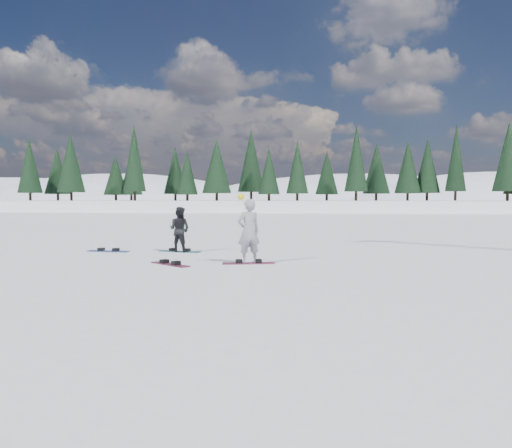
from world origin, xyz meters
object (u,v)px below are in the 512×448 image
Objects in this scene: snowboarder_woman at (249,231)px; snowboarder_man at (180,229)px; snowboard_loose_c at (109,251)px; snowboard_loose_b at (170,264)px.

snowboarder_man is at bearing -74.66° from snowboarder_woman.
snowboarder_man reaches higher than snowboard_loose_c.
snowboard_loose_b is (-2.16, -0.48, -0.92)m from snowboarder_woman.
snowboard_loose_c and snowboard_loose_b have the same top height.
snowboard_loose_c is at bearing -55.73° from snowboarder_woman.
snowboard_loose_b is at bearing -16.90° from snowboarder_woman.
snowboarder_woman reaches higher than snowboard_loose_b.
snowboard_loose_c is at bearing 19.35° from snowboarder_man.
snowboarder_man reaches higher than snowboard_loose_b.
snowboarder_woman is 2.40m from snowboard_loose_b.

